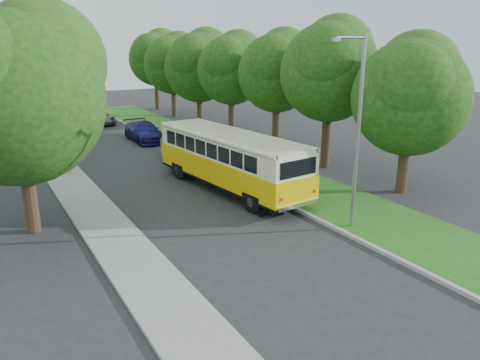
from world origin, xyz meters
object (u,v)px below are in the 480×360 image
lamppost_near (357,128)px  lamppost_far (48,100)px  car_grey (101,118)px  car_blue (144,132)px  car_white (176,149)px  car_silver (201,158)px  vintage_bus (230,162)px

lamppost_near → lamppost_far: size_ratio=1.07×
lamppost_near → car_grey: size_ratio=1.78×
lamppost_far → car_blue: 8.84m
lamppost_near → lamppost_far: 20.53m
car_white → car_blue: (0.26, 7.06, 0.02)m
car_grey → car_silver: bearing=-85.7°
lamppost_near → vintage_bus: bearing=103.6°
car_silver → car_grey: bearing=105.2°
vintage_bus → car_white: bearing=83.8°
car_silver → car_blue: car_blue is taller
vintage_bus → car_silver: vintage_bus is taller
car_silver → car_blue: (-0.17, 10.13, 0.03)m
vintage_bus → lamppost_far: bearing=116.5°
lamppost_far → car_grey: bearing=64.1°
car_grey → vintage_bus: bearing=-87.4°
lamppost_near → lamppost_far: (-8.91, 18.50, -0.25)m
car_blue → car_grey: (-1.01, 9.73, -0.13)m
lamppost_near → vintage_bus: size_ratio=0.75×
car_blue → car_white: bearing=-92.0°
lamppost_near → car_silver: (-1.33, 11.82, -3.64)m
vintage_bus → car_grey: 24.39m
lamppost_near → car_white: size_ratio=1.77×
car_blue → car_grey: car_blue is taller
lamppost_near → car_silver: 12.44m
car_silver → car_white: size_ratio=0.95×
car_grey → car_blue: bearing=-83.2°
car_white → car_grey: (-0.75, 16.80, -0.12)m
lamppost_far → vintage_bus: size_ratio=0.71×
lamppost_far → car_white: 8.69m
car_blue → car_grey: bearing=96.1°
car_blue → vintage_bus: bearing=-90.9°
car_blue → lamppost_far: bearing=-154.9°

